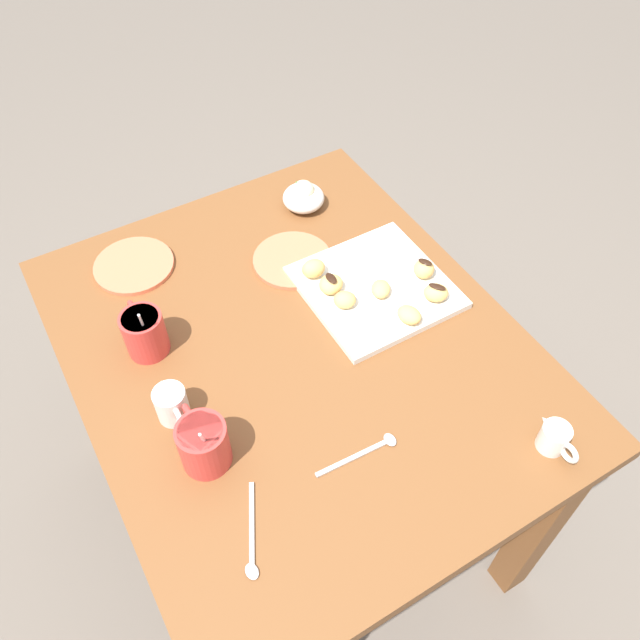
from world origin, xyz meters
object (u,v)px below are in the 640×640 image
(coffee_mug_red_left, at_px, (203,443))
(ice_cream_bowl, at_px, (303,196))
(chocolate_sauce_pitcher, at_px, (555,437))
(beignet_3, at_px, (409,315))
(cream_pitcher_white, at_px, (172,404))
(beignet_2, at_px, (345,300))
(beignet_5, at_px, (313,269))
(saucer_coral_left, at_px, (134,265))
(beignet_6, at_px, (381,289))
(beignet_1, at_px, (331,284))
(beignet_4, at_px, (436,293))
(dining_table, at_px, (298,382))
(pastry_plate_square, at_px, (375,287))
(beignet_0, at_px, (424,269))
(saucer_coral_right, at_px, (293,260))
(coffee_mug_red_right, at_px, (144,331))

(coffee_mug_red_left, xyz_separation_m, ice_cream_bowl, (0.50, -0.48, -0.02))
(coffee_mug_red_left, xyz_separation_m, chocolate_sauce_pitcher, (-0.29, -0.54, -0.02))
(beignet_3, bearing_deg, cream_pitcher_white, 85.43)
(beignet_2, bearing_deg, chocolate_sauce_pitcher, -162.04)
(coffee_mug_red_left, relative_size, beignet_5, 2.88)
(saucer_coral_left, distance_m, beignet_6, 0.55)
(beignet_6, bearing_deg, saucer_coral_left, 49.75)
(beignet_2, bearing_deg, coffee_mug_red_left, 113.42)
(beignet_1, height_order, beignet_5, beignet_5)
(coffee_mug_red_left, height_order, beignet_4, coffee_mug_red_left)
(dining_table, height_order, pastry_plate_square, pastry_plate_square)
(dining_table, bearing_deg, beignet_3, -107.34)
(beignet_6, bearing_deg, beignet_5, 38.70)
(beignet_0, bearing_deg, saucer_coral_left, 55.93)
(chocolate_sauce_pitcher, relative_size, beignet_2, 1.95)
(chocolate_sauce_pitcher, relative_size, beignet_1, 1.70)
(beignet_2, bearing_deg, beignet_6, -97.20)
(beignet_3, bearing_deg, saucer_coral_right, 22.45)
(cream_pitcher_white, xyz_separation_m, saucer_coral_right, (0.24, -0.38, -0.03))
(beignet_2, height_order, beignet_6, beignet_2)
(coffee_mug_red_right, bearing_deg, beignet_0, -102.32)
(dining_table, bearing_deg, coffee_mug_red_right, 60.77)
(cream_pitcher_white, distance_m, beignet_4, 0.58)
(beignet_1, bearing_deg, beignet_2, -177.75)
(beignet_4, bearing_deg, beignet_2, 65.47)
(beignet_6, bearing_deg, saucer_coral_right, 29.16)
(beignet_1, bearing_deg, saucer_coral_left, 48.82)
(saucer_coral_left, xyz_separation_m, beignet_5, (-0.24, -0.33, 0.03))
(dining_table, xyz_separation_m, coffee_mug_red_left, (-0.14, 0.26, 0.18))
(ice_cream_bowl, xyz_separation_m, beignet_3, (-0.43, -0.00, -0.00))
(chocolate_sauce_pitcher, height_order, beignet_1, chocolate_sauce_pitcher)
(beignet_4, relative_size, beignet_5, 0.99)
(dining_table, xyz_separation_m, beignet_5, (0.14, -0.12, 0.17))
(cream_pitcher_white, bearing_deg, beignet_2, -81.55)
(dining_table, bearing_deg, coffee_mug_red_left, 118.33)
(cream_pitcher_white, distance_m, ice_cream_bowl, 0.63)
(dining_table, relative_size, cream_pitcher_white, 9.91)
(cream_pitcher_white, height_order, ice_cream_bowl, same)
(beignet_5, bearing_deg, ice_cream_bowl, -24.49)
(coffee_mug_red_right, distance_m, ice_cream_bowl, 0.53)
(saucer_coral_right, height_order, beignet_1, beignet_1)
(cream_pitcher_white, distance_m, chocolate_sauce_pitcher, 0.68)
(coffee_mug_red_left, relative_size, coffee_mug_red_right, 1.02)
(beignet_4, relative_size, beignet_6, 1.06)
(saucer_coral_left, bearing_deg, cream_pitcher_white, 170.45)
(saucer_coral_right, xyz_separation_m, beignet_2, (-0.18, -0.02, 0.03))
(coffee_mug_red_left, xyz_separation_m, beignet_5, (0.28, -0.38, -0.02))
(cream_pitcher_white, xyz_separation_m, beignet_3, (-0.04, -0.50, -0.01))
(beignet_6, bearing_deg, beignet_3, -174.10)
(dining_table, relative_size, saucer_coral_left, 5.86)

